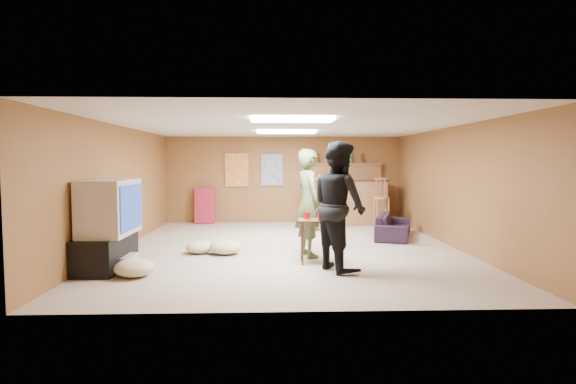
{
  "coord_description": "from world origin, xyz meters",
  "views": [
    {
      "loc": [
        -0.29,
        -8.06,
        1.56
      ],
      "look_at": [
        0.0,
        0.2,
        1.0
      ],
      "focal_mm": 28.0,
      "sensor_mm": 36.0,
      "label": 1
    }
  ],
  "objects_px": {
    "tray_table": "(315,241)",
    "person_black": "(339,206)",
    "tv_body": "(110,207)",
    "sofa": "(393,226)",
    "person_olive": "(309,203)",
    "bar_counter": "(345,202)"
  },
  "relations": [
    {
      "from": "tray_table",
      "to": "person_olive",
      "type": "bearing_deg",
      "value": 96.42
    },
    {
      "from": "person_olive",
      "to": "tray_table",
      "type": "xyz_separation_m",
      "value": [
        0.06,
        -0.5,
        -0.55
      ]
    },
    {
      "from": "bar_counter",
      "to": "person_olive",
      "type": "distance_m",
      "value": 3.9
    },
    {
      "from": "bar_counter",
      "to": "tray_table",
      "type": "height_order",
      "value": "bar_counter"
    },
    {
      "from": "tv_body",
      "to": "person_black",
      "type": "height_order",
      "value": "person_black"
    },
    {
      "from": "bar_counter",
      "to": "person_black",
      "type": "xyz_separation_m",
      "value": [
        -0.83,
        -4.62,
        0.38
      ]
    },
    {
      "from": "person_black",
      "to": "tv_body",
      "type": "bearing_deg",
      "value": 62.63
    },
    {
      "from": "sofa",
      "to": "tray_table",
      "type": "bearing_deg",
      "value": 160.09
    },
    {
      "from": "bar_counter",
      "to": "sofa",
      "type": "distance_m",
      "value": 2.05
    },
    {
      "from": "bar_counter",
      "to": "person_olive",
      "type": "height_order",
      "value": "person_olive"
    },
    {
      "from": "tv_body",
      "to": "person_black",
      "type": "distance_m",
      "value": 3.32
    },
    {
      "from": "person_black",
      "to": "tray_table",
      "type": "height_order",
      "value": "person_black"
    },
    {
      "from": "tray_table",
      "to": "person_black",
      "type": "bearing_deg",
      "value": -54.26
    },
    {
      "from": "person_olive",
      "to": "tray_table",
      "type": "bearing_deg",
      "value": 169.03
    },
    {
      "from": "tray_table",
      "to": "sofa",
      "type": "bearing_deg",
      "value": 51.26
    },
    {
      "from": "sofa",
      "to": "person_olive",
      "type": "bearing_deg",
      "value": 152.19
    },
    {
      "from": "person_olive",
      "to": "tray_table",
      "type": "height_order",
      "value": "person_olive"
    },
    {
      "from": "tv_body",
      "to": "sofa",
      "type": "bearing_deg",
      "value": 27.7
    },
    {
      "from": "person_black",
      "to": "sofa",
      "type": "relative_size",
      "value": 1.15
    },
    {
      "from": "tv_body",
      "to": "tray_table",
      "type": "height_order",
      "value": "tv_body"
    },
    {
      "from": "sofa",
      "to": "person_black",
      "type": "bearing_deg",
      "value": 169.2
    },
    {
      "from": "tv_body",
      "to": "tray_table",
      "type": "xyz_separation_m",
      "value": [
        3.02,
        0.25,
        -0.56
      ]
    }
  ]
}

